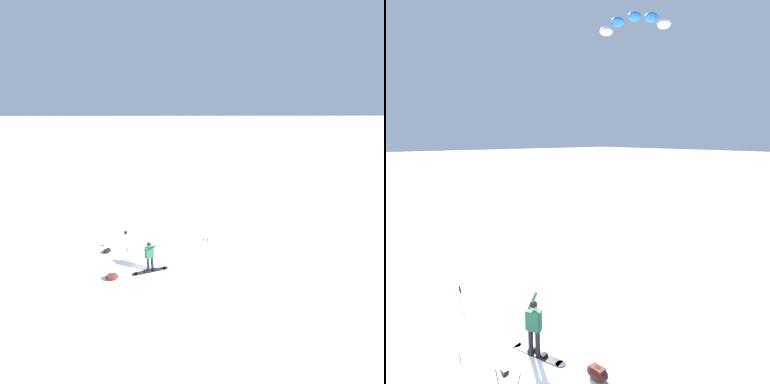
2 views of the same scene
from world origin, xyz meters
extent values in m
plane|color=white|center=(0.00, 0.00, 0.00)|extent=(300.00, 300.00, 0.00)
cylinder|color=black|center=(0.30, 0.05, 0.40)|extent=(0.14, 0.14, 0.80)
cylinder|color=black|center=(0.40, -0.15, 0.40)|extent=(0.14, 0.14, 0.80)
cube|color=#1E5938|center=(0.35, -0.05, 1.08)|extent=(0.41, 0.47, 0.57)
sphere|color=tan|center=(0.35, -0.05, 1.50)|extent=(0.22, 0.22, 0.22)
sphere|color=black|center=(0.35, -0.05, 1.53)|extent=(0.23, 0.23, 0.23)
cylinder|color=#1E5938|center=(0.48, 0.22, 1.47)|extent=(0.50, 0.32, 0.40)
cylinder|color=#1E5938|center=(0.43, -0.24, 1.08)|extent=(0.09, 0.09, 0.57)
cube|color=black|center=(0.45, -0.06, 0.01)|extent=(0.76, 1.60, 0.02)
cylinder|color=black|center=(0.20, 0.70, 0.01)|extent=(0.28, 0.28, 0.02)
cylinder|color=black|center=(0.69, -0.81, 0.01)|extent=(0.28, 0.28, 0.02)
cube|color=black|center=(0.38, 0.15, 0.06)|extent=(0.23, 0.20, 0.08)
cube|color=black|center=(0.51, -0.27, 0.06)|extent=(0.23, 0.20, 0.08)
ellipsoid|color=black|center=(-1.30, -2.78, 0.13)|extent=(0.55, 0.56, 0.25)
cube|color=black|center=(-1.30, -2.78, 0.22)|extent=(0.33, 0.34, 0.08)
cylinder|color=#262628|center=(-1.38, -1.46, 0.59)|extent=(0.08, 0.34, 1.19)
cylinder|color=#262628|center=(-1.49, -1.70, 0.59)|extent=(0.31, 0.20, 1.19)
cylinder|color=#262628|center=(-1.21, -1.70, 0.59)|extent=(0.31, 0.19, 1.19)
cube|color=black|center=(-1.35, -1.62, 1.21)|extent=(0.10, 0.10, 0.06)
cube|color=black|center=(-1.35, -1.62, 1.29)|extent=(0.12, 0.16, 0.10)
ellipsoid|color=#4C1E19|center=(1.09, -1.83, 0.16)|extent=(0.45, 0.68, 0.32)
cube|color=brown|center=(1.09, -1.83, 0.27)|extent=(0.27, 0.41, 0.08)
cylinder|color=gray|center=(-0.57, 2.94, 0.64)|extent=(0.31, 0.12, 1.25)
cylinder|color=black|center=(-0.57, 2.94, 1.21)|extent=(0.05, 0.05, 0.14)
cylinder|color=gray|center=(-0.63, 2.73, 0.64)|extent=(0.32, 0.05, 1.25)
cylinder|color=black|center=(-0.63, 2.73, 1.21)|extent=(0.05, 0.05, 0.14)
camera|label=1|loc=(11.56, 1.94, 8.26)|focal=23.96mm
camera|label=2|loc=(-4.16, -7.31, 6.05)|focal=31.11mm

